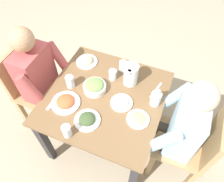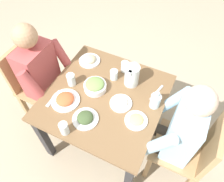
{
  "view_description": "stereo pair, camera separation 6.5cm",
  "coord_description": "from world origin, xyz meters",
  "px_view_note": "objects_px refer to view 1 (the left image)",
  "views": [
    {
      "loc": [
        -0.92,
        -0.44,
        2.1
      ],
      "look_at": [
        0.04,
        -0.04,
        0.74
      ],
      "focal_mm": 34.6,
      "sensor_mm": 36.0,
      "label": 1
    },
    {
      "loc": [
        -0.9,
        -0.5,
        2.1
      ],
      "look_at": [
        0.04,
        -0.04,
        0.74
      ],
      "focal_mm": 34.6,
      "sensor_mm": 36.0,
      "label": 2
    }
  ],
  "objects_px": {
    "plate_beans": "(87,61)",
    "plate_rice_curry": "(65,102)",
    "diner_near": "(171,127)",
    "oil_carafe": "(156,99)",
    "dining_table": "(105,104)",
    "water_glass_far_left": "(70,82)",
    "chair_near": "(193,145)",
    "water_glass_far_right": "(67,131)",
    "plate_dolmas": "(87,119)",
    "plate_yoghurt": "(122,102)",
    "plate_fries": "(138,119)",
    "water_glass_by_pitcher": "(113,75)",
    "water_glass_near_left": "(123,66)",
    "chair_far": "(32,85)",
    "salad_bowl": "(95,86)",
    "water_pitcher": "(131,74)",
    "diner_far": "(47,82)"
  },
  "relations": [
    {
      "from": "plate_dolmas",
      "to": "water_glass_by_pitcher",
      "type": "distance_m",
      "value": 0.46
    },
    {
      "from": "diner_far",
      "to": "oil_carafe",
      "type": "xyz_separation_m",
      "value": [
        0.1,
        -0.94,
        0.11
      ]
    },
    {
      "from": "chair_far",
      "to": "water_glass_far_right",
      "type": "distance_m",
      "value": 0.8
    },
    {
      "from": "diner_far",
      "to": "plate_fries",
      "type": "bearing_deg",
      "value": -95.91
    },
    {
      "from": "chair_near",
      "to": "water_glass_by_pitcher",
      "type": "xyz_separation_m",
      "value": [
        0.24,
        0.78,
        0.25
      ]
    },
    {
      "from": "diner_far",
      "to": "plate_rice_curry",
      "type": "relative_size",
      "value": 5.21
    },
    {
      "from": "water_pitcher",
      "to": "water_glass_near_left",
      "type": "bearing_deg",
      "value": 45.35
    },
    {
      "from": "plate_beans",
      "to": "water_pitcher",
      "type": "bearing_deg",
      "value": -99.21
    },
    {
      "from": "plate_dolmas",
      "to": "plate_rice_curry",
      "type": "xyz_separation_m",
      "value": [
        0.08,
        0.23,
        -0.0
      ]
    },
    {
      "from": "plate_beans",
      "to": "plate_rice_curry",
      "type": "xyz_separation_m",
      "value": [
        -0.47,
        -0.05,
        0.0
      ]
    },
    {
      "from": "dining_table",
      "to": "water_glass_far_left",
      "type": "bearing_deg",
      "value": 91.56
    },
    {
      "from": "chair_far",
      "to": "salad_bowl",
      "type": "bearing_deg",
      "value": -86.03
    },
    {
      "from": "plate_yoghurt",
      "to": "water_glass_far_right",
      "type": "relative_size",
      "value": 1.66
    },
    {
      "from": "dining_table",
      "to": "plate_rice_curry",
      "type": "relative_size",
      "value": 4.08
    },
    {
      "from": "plate_beans",
      "to": "plate_rice_curry",
      "type": "distance_m",
      "value": 0.47
    },
    {
      "from": "chair_near",
      "to": "water_pitcher",
      "type": "bearing_deg",
      "value": 67.66
    },
    {
      "from": "water_glass_far_left",
      "to": "plate_fries",
      "type": "bearing_deg",
      "value": -98.89
    },
    {
      "from": "water_pitcher",
      "to": "plate_beans",
      "type": "relative_size",
      "value": 0.99
    },
    {
      "from": "diner_near",
      "to": "plate_yoghurt",
      "type": "height_order",
      "value": "diner_near"
    },
    {
      "from": "chair_far",
      "to": "water_glass_far_left",
      "type": "xyz_separation_m",
      "value": [
        0.01,
        -0.45,
        0.25
      ]
    },
    {
      "from": "water_glass_near_left",
      "to": "plate_beans",
      "type": "bearing_deg",
      "value": 95.74
    },
    {
      "from": "water_glass_near_left",
      "to": "oil_carafe",
      "type": "height_order",
      "value": "oil_carafe"
    },
    {
      "from": "plate_rice_curry",
      "to": "water_glass_by_pitcher",
      "type": "height_order",
      "value": "water_glass_by_pitcher"
    },
    {
      "from": "water_glass_far_right",
      "to": "water_pitcher",
      "type": "bearing_deg",
      "value": -21.4
    },
    {
      "from": "dining_table",
      "to": "chair_near",
      "type": "xyz_separation_m",
      "value": [
        -0.04,
        -0.76,
        -0.09
      ]
    },
    {
      "from": "plate_fries",
      "to": "water_glass_near_left",
      "type": "height_order",
      "value": "water_glass_near_left"
    },
    {
      "from": "diner_far",
      "to": "water_glass_by_pitcher",
      "type": "xyz_separation_m",
      "value": [
        0.22,
        -0.54,
        0.1
      ]
    },
    {
      "from": "plate_yoghurt",
      "to": "plate_rice_curry",
      "type": "relative_size",
      "value": 0.77
    },
    {
      "from": "plate_fries",
      "to": "plate_beans",
      "type": "bearing_deg",
      "value": 57.4
    },
    {
      "from": "dining_table",
      "to": "plate_fries",
      "type": "xyz_separation_m",
      "value": [
        -0.1,
        -0.31,
        0.13
      ]
    },
    {
      "from": "plate_dolmas",
      "to": "water_glass_near_left",
      "type": "distance_m",
      "value": 0.58
    },
    {
      "from": "water_glass_far_right",
      "to": "water_glass_far_left",
      "type": "bearing_deg",
      "value": 26.18
    },
    {
      "from": "water_glass_far_right",
      "to": "salad_bowl",
      "type": "bearing_deg",
      "value": -0.57
    },
    {
      "from": "plate_fries",
      "to": "water_glass_far_right",
      "type": "xyz_separation_m",
      "value": [
        -0.3,
        0.42,
        0.04
      ]
    },
    {
      "from": "diner_near",
      "to": "oil_carafe",
      "type": "relative_size",
      "value": 7.18
    },
    {
      "from": "chair_near",
      "to": "water_glass_by_pitcher",
      "type": "relative_size",
      "value": 9.84
    },
    {
      "from": "plate_dolmas",
      "to": "water_glass_far_right",
      "type": "bearing_deg",
      "value": 152.75
    },
    {
      "from": "chair_near",
      "to": "water_glass_far_right",
      "type": "relative_size",
      "value": 8.42
    },
    {
      "from": "diner_far",
      "to": "plate_rice_curry",
      "type": "height_order",
      "value": "diner_far"
    },
    {
      "from": "plate_yoghurt",
      "to": "water_glass_far_left",
      "type": "distance_m",
      "value": 0.45
    },
    {
      "from": "diner_far",
      "to": "plate_dolmas",
      "type": "xyz_separation_m",
      "value": [
        -0.24,
        -0.52,
        0.07
      ]
    },
    {
      "from": "dining_table",
      "to": "chair_near",
      "type": "distance_m",
      "value": 0.77
    },
    {
      "from": "dining_table",
      "to": "plate_dolmas",
      "type": "height_order",
      "value": "plate_dolmas"
    },
    {
      "from": "water_glass_by_pitcher",
      "to": "plate_rice_curry",
      "type": "bearing_deg",
      "value": 147.82
    },
    {
      "from": "water_glass_near_left",
      "to": "plate_rice_curry",
      "type": "bearing_deg",
      "value": 150.4
    },
    {
      "from": "plate_dolmas",
      "to": "plate_yoghurt",
      "type": "bearing_deg",
      "value": -36.4
    },
    {
      "from": "water_pitcher",
      "to": "salad_bowl",
      "type": "relative_size",
      "value": 1.03
    },
    {
      "from": "water_glass_near_left",
      "to": "oil_carafe",
      "type": "xyz_separation_m",
      "value": [
        -0.24,
        -0.36,
        0.01
      ]
    },
    {
      "from": "water_glass_far_left",
      "to": "oil_carafe",
      "type": "bearing_deg",
      "value": -82.29
    },
    {
      "from": "salad_bowl",
      "to": "plate_rice_curry",
      "type": "bearing_deg",
      "value": 144.17
    }
  ]
}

